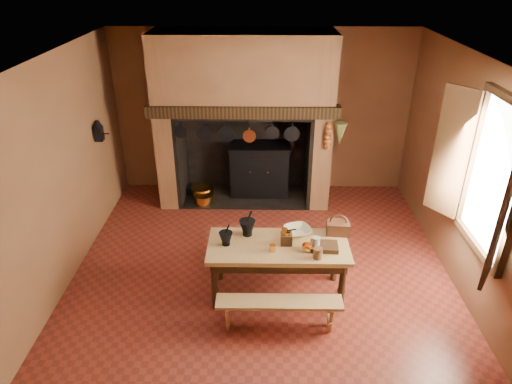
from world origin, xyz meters
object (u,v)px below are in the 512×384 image
work_table (278,253)px  wicker_basket (338,227)px  bench_front (279,308)px  coffee_grinder (286,238)px  iron_range (260,169)px  mixing_bowl (298,231)px

work_table → wicker_basket: bearing=20.0°
bench_front → coffee_grinder: bearing=81.5°
iron_range → bench_front: (0.24, -3.31, -0.19)m
wicker_basket → mixing_bowl: bearing=-171.5°
iron_range → bench_front: bearing=-85.8°
iron_range → bench_front: 3.33m
mixing_bowl → bench_front: bearing=-105.9°
iron_range → work_table: iron_range is taller
bench_front → wicker_basket: wicker_basket is taller
work_table → bench_front: work_table is taller
coffee_grinder → wicker_basket: (0.65, 0.24, 0.01)m
iron_range → coffee_grinder: bearing=-82.8°
work_table → mixing_bowl: size_ratio=5.19×
iron_range → coffee_grinder: (0.34, -2.67, 0.33)m
work_table → wicker_basket: 0.82m
coffee_grinder → mixing_bowl: (0.15, 0.22, -0.04)m
bench_front → wicker_basket: size_ratio=4.70×
iron_range → coffee_grinder: size_ratio=7.61×
work_table → iron_range: bearing=95.1°
coffee_grinder → iron_range: bearing=97.3°
bench_front → coffee_grinder: size_ratio=6.71×
bench_front → mixing_bowl: 1.01m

